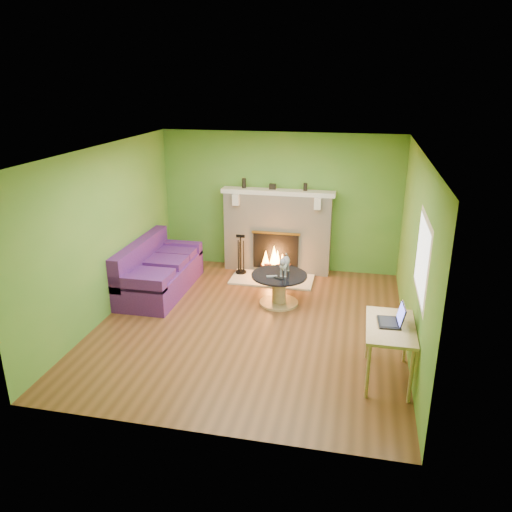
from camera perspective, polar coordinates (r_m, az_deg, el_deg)
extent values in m
plane|color=brown|center=(7.61, -0.60, -7.80)|extent=(5.00, 5.00, 0.00)
plane|color=white|center=(6.81, -0.67, 11.99)|extent=(5.00, 5.00, 0.00)
plane|color=#49852B|center=(9.47, 2.71, 6.16)|extent=(5.00, 0.00, 5.00)
plane|color=#49852B|center=(4.88, -7.14, -7.46)|extent=(5.00, 0.00, 5.00)
plane|color=#49852B|center=(7.89, -16.80, 2.54)|extent=(0.00, 5.00, 5.00)
plane|color=#49852B|center=(6.99, 17.67, 0.27)|extent=(0.00, 5.00, 5.00)
plane|color=silver|center=(6.06, 18.50, -0.27)|extent=(0.00, 1.20, 1.20)
plane|color=white|center=(6.06, 18.43, -0.27)|extent=(0.00, 1.06, 1.06)
cube|color=beige|center=(9.45, 2.48, 2.67)|extent=(2.00, 0.35, 1.50)
cube|color=black|center=(9.37, 2.25, 0.53)|extent=(0.85, 0.03, 0.68)
cube|color=gold|center=(9.25, 2.28, 2.62)|extent=(0.91, 0.02, 0.04)
cylinder|color=black|center=(9.43, 2.19, -1.15)|extent=(0.55, 0.07, 0.07)
cube|color=silver|center=(9.22, 2.52, 7.32)|extent=(2.10, 0.28, 0.08)
cube|color=silver|center=(9.22, -2.32, 6.44)|extent=(0.12, 0.10, 0.20)
cube|color=silver|center=(8.98, 7.05, 5.94)|extent=(0.12, 0.10, 0.20)
cube|color=beige|center=(9.21, 1.86, -2.64)|extent=(1.50, 0.75, 0.03)
cube|color=silver|center=(9.22, 2.52, 7.32)|extent=(2.10, 0.28, 0.08)
cube|color=#41185D|center=(8.81, -10.81, -2.60)|extent=(0.89, 1.98, 0.45)
cube|color=#41185D|center=(8.81, -13.07, -0.08)|extent=(0.20, 1.98, 0.56)
cube|color=#41185D|center=(7.96, -13.37, -3.06)|extent=(0.89, 0.20, 0.22)
cube|color=#41185D|center=(9.48, -8.89, 0.98)|extent=(0.89, 0.20, 0.22)
cube|color=#41185D|center=(8.21, -12.09, -2.23)|extent=(0.71, 0.53, 0.12)
cube|color=#41185D|center=(8.78, -10.37, -0.66)|extent=(0.71, 0.53, 0.12)
cube|color=#41185D|center=(9.26, -9.09, 0.51)|extent=(0.71, 0.53, 0.12)
cylinder|color=tan|center=(8.27, 2.62, -5.32)|extent=(0.64, 0.64, 0.03)
cylinder|color=tan|center=(8.18, 2.65, -3.81)|extent=(0.23, 0.23, 0.44)
cylinder|color=black|center=(8.08, 2.67, -2.22)|extent=(0.91, 0.91, 0.03)
cube|color=tan|center=(6.21, 15.13, -7.83)|extent=(0.57, 0.99, 0.04)
cylinder|color=tan|center=(5.99, 12.66, -12.75)|extent=(0.04, 0.04, 0.69)
cylinder|color=tan|center=(6.03, 17.30, -13.00)|extent=(0.04, 0.04, 0.69)
cylinder|color=tan|center=(6.77, 12.68, -8.74)|extent=(0.04, 0.04, 0.69)
cylinder|color=tan|center=(6.80, 16.73, -8.99)|extent=(0.04, 0.04, 0.69)
cube|color=gray|center=(7.98, 1.82, -2.33)|extent=(0.18, 0.10, 0.02)
cube|color=black|center=(7.91, 2.60, -2.56)|extent=(0.16, 0.11, 0.02)
cylinder|color=black|center=(9.35, -1.39, 8.32)|extent=(0.08, 0.08, 0.18)
cylinder|color=black|center=(9.16, 5.66, 7.86)|extent=(0.07, 0.07, 0.14)
cube|color=black|center=(9.25, 1.91, 7.94)|extent=(0.12, 0.08, 0.10)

